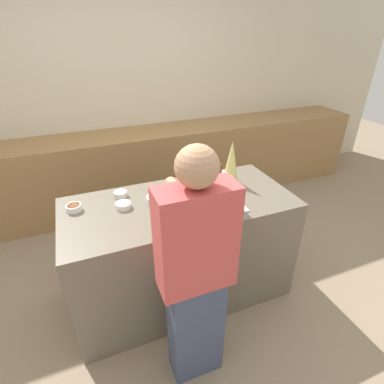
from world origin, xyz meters
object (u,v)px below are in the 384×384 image
at_px(baking_tray, 213,207).
at_px(decorative_tree, 231,162).
at_px(person, 196,275).
at_px(candy_bowl_near_tray_right, 155,199).
at_px(gingerbread_house, 214,191).
at_px(candy_bowl_center_rear, 121,194).
at_px(candy_bowl_far_left, 123,205).
at_px(candy_bowl_near_tray_left, 74,208).

bearing_deg(baking_tray, decorative_tree, 45.69).
bearing_deg(person, candy_bowl_near_tray_right, 92.02).
distance_m(gingerbread_house, candy_bowl_center_rear, 0.71).
height_order(baking_tray, decorative_tree, decorative_tree).
bearing_deg(decorative_tree, candy_bowl_near_tray_right, -172.10).
xyz_separation_m(baking_tray, candy_bowl_far_left, (-0.58, 0.23, 0.02)).
bearing_deg(candy_bowl_center_rear, person, -74.66).
relative_size(decorative_tree, person, 0.22).
xyz_separation_m(gingerbread_house, person, (-0.33, -0.49, -0.21)).
xyz_separation_m(candy_bowl_near_tray_left, candy_bowl_center_rear, (0.33, 0.08, -0.00)).
distance_m(gingerbread_house, candy_bowl_near_tray_left, 0.97).
bearing_deg(person, baking_tray, 55.63).
xyz_separation_m(candy_bowl_near_tray_left, candy_bowl_near_tray_right, (0.55, -0.11, 0.00)).
distance_m(gingerbread_house, candy_bowl_far_left, 0.64).
xyz_separation_m(baking_tray, candy_bowl_near_tray_right, (-0.36, 0.21, 0.02)).
bearing_deg(candy_bowl_near_tray_right, candy_bowl_far_left, 175.99).
bearing_deg(candy_bowl_far_left, candy_bowl_center_rear, 86.34).
xyz_separation_m(decorative_tree, candy_bowl_near_tray_right, (-0.65, -0.09, -0.15)).
bearing_deg(gingerbread_house, baking_tray, -156.04).
relative_size(candy_bowl_far_left, candy_bowl_near_tray_right, 0.84).
height_order(baking_tray, person, person).
bearing_deg(baking_tray, candy_bowl_far_left, 158.59).
height_order(gingerbread_house, candy_bowl_near_tray_right, gingerbread_house).
distance_m(candy_bowl_center_rear, person, 0.92).
bearing_deg(decorative_tree, person, -128.54).
xyz_separation_m(candy_bowl_center_rear, person, (0.24, -0.88, -0.10)).
relative_size(baking_tray, gingerbread_house, 1.39).
relative_size(gingerbread_house, decorative_tree, 0.86).
distance_m(baking_tray, person, 0.59).
distance_m(candy_bowl_near_tray_left, candy_bowl_center_rear, 0.34).
height_order(decorative_tree, person, person).
height_order(decorative_tree, candy_bowl_near_tray_right, decorative_tree).
xyz_separation_m(decorative_tree, candy_bowl_center_rear, (-0.87, 0.09, -0.15)).
distance_m(baking_tray, candy_bowl_near_tray_left, 0.96).
height_order(candy_bowl_near_tray_left, person, person).
distance_m(candy_bowl_near_tray_left, candy_bowl_near_tray_right, 0.56).
bearing_deg(person, candy_bowl_far_left, 109.48).
xyz_separation_m(gingerbread_house, candy_bowl_near_tray_right, (-0.36, 0.21, -0.10)).
distance_m(candy_bowl_near_tray_left, candy_bowl_far_left, 0.33).
height_order(baking_tray, candy_bowl_center_rear, candy_bowl_center_rear).
xyz_separation_m(decorative_tree, candy_bowl_far_left, (-0.88, -0.07, -0.15)).
height_order(candy_bowl_far_left, candy_bowl_near_tray_right, candy_bowl_near_tray_right).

